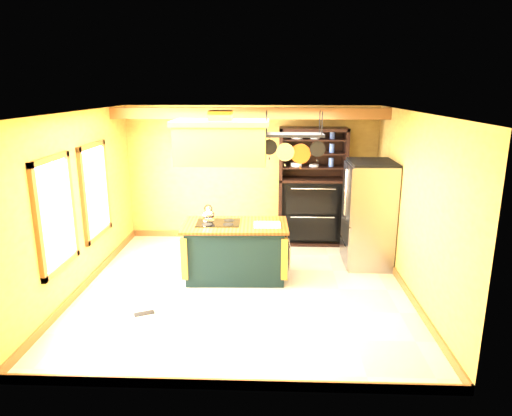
# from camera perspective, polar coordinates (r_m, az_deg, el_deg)

# --- Properties ---
(floor) EXTENTS (5.00, 5.00, 0.00)m
(floor) POSITION_cam_1_polar(r_m,az_deg,el_deg) (7.26, -1.50, -9.92)
(floor) COLOR beige
(floor) RESTS_ON ground
(ceiling) EXTENTS (5.00, 5.00, 0.00)m
(ceiling) POSITION_cam_1_polar(r_m,az_deg,el_deg) (6.59, -1.66, 11.89)
(ceiling) COLOR white
(ceiling) RESTS_ON wall_back
(wall_back) EXTENTS (5.00, 0.02, 2.70)m
(wall_back) POSITION_cam_1_polar(r_m,az_deg,el_deg) (9.24, -0.56, 4.33)
(wall_back) COLOR gold
(wall_back) RESTS_ON floor
(wall_front) EXTENTS (5.00, 0.02, 2.70)m
(wall_front) POSITION_cam_1_polar(r_m,az_deg,el_deg) (4.43, -3.69, -7.63)
(wall_front) COLOR gold
(wall_front) RESTS_ON floor
(wall_left) EXTENTS (0.02, 5.00, 2.70)m
(wall_left) POSITION_cam_1_polar(r_m,az_deg,el_deg) (7.40, -21.29, 0.61)
(wall_left) COLOR gold
(wall_left) RESTS_ON floor
(wall_right) EXTENTS (0.02, 5.00, 2.70)m
(wall_right) POSITION_cam_1_polar(r_m,az_deg,el_deg) (7.09, 19.02, 0.24)
(wall_right) COLOR gold
(wall_right) RESTS_ON floor
(ceiling_beam) EXTENTS (5.00, 0.15, 0.20)m
(ceiling_beam) POSITION_cam_1_polar(r_m,az_deg,el_deg) (8.30, -0.85, 11.75)
(ceiling_beam) COLOR brown
(ceiling_beam) RESTS_ON ceiling
(window_near) EXTENTS (0.06, 1.06, 1.56)m
(window_near) POSITION_cam_1_polar(r_m,az_deg,el_deg) (6.67, -23.71, -0.68)
(window_near) COLOR brown
(window_near) RESTS_ON wall_left
(window_far) EXTENTS (0.06, 1.06, 1.56)m
(window_far) POSITION_cam_1_polar(r_m,az_deg,el_deg) (7.91, -19.41, 2.04)
(window_far) COLOR brown
(window_far) RESTS_ON wall_left
(kitchen_island) EXTENTS (1.71, 0.99, 1.11)m
(kitchen_island) POSITION_cam_1_polar(r_m,az_deg,el_deg) (7.46, -2.58, -5.31)
(kitchen_island) COLOR black
(kitchen_island) RESTS_ON floor
(range_hood) EXTENTS (1.45, 0.82, 0.80)m
(range_hood) POSITION_cam_1_polar(r_m,az_deg,el_deg) (7.07, -4.36, 8.39)
(range_hood) COLOR #B17B2C
(range_hood) RESTS_ON ceiling
(pot_rack) EXTENTS (0.96, 0.45, 0.81)m
(pot_rack) POSITION_cam_1_polar(r_m,az_deg,el_deg) (7.03, 4.71, 8.37)
(pot_rack) COLOR black
(pot_rack) RESTS_ON ceiling
(refrigerator) EXTENTS (0.78, 0.92, 1.80)m
(refrigerator) POSITION_cam_1_polar(r_m,az_deg,el_deg) (8.14, 13.83, -1.00)
(refrigerator) COLOR gray
(refrigerator) RESTS_ON floor
(hutch) EXTENTS (1.30, 0.59, 2.30)m
(hutch) POSITION_cam_1_polar(r_m,az_deg,el_deg) (9.11, 6.93, 1.10)
(hutch) COLOR black
(hutch) RESTS_ON floor
(floor_register) EXTENTS (0.30, 0.23, 0.01)m
(floor_register) POSITION_cam_1_polar(r_m,az_deg,el_deg) (6.68, -13.81, -12.66)
(floor_register) COLOR black
(floor_register) RESTS_ON floor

